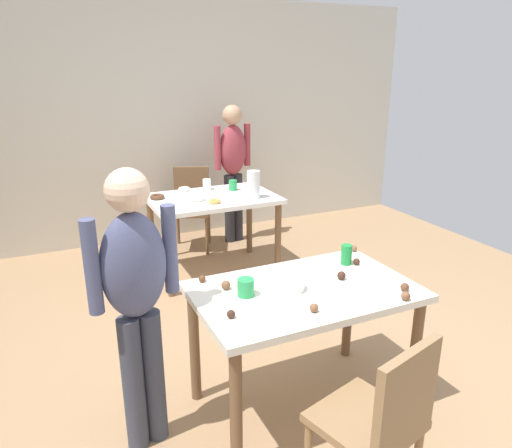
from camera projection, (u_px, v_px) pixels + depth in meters
ground_plane at (294, 396)px, 2.87m from camera, size 6.40×6.40×0.00m
wall_back at (154, 123)px, 5.21m from camera, size 6.40×0.10×2.60m
dining_table_near at (304, 305)px, 2.61m from camera, size 1.19×0.75×0.75m
dining_table_far at (213, 207)px, 4.42m from camera, size 1.15×0.77×0.75m
chair_near_table at (381, 418)px, 1.99m from camera, size 0.49×0.49×0.87m
chair_far_table at (192, 203)px, 5.11m from camera, size 0.52×0.52×0.87m
person_girl_near at (136, 291)px, 2.27m from camera, size 0.46×0.26×1.47m
person_adult_far at (233, 162)px, 5.17m from camera, size 0.46×0.26×1.51m
mixing_bowl at (289, 284)px, 2.55m from camera, size 0.16×0.16×0.06m
soda_can at (346, 255)px, 2.87m from camera, size 0.07×0.07×0.12m
fork_near at (367, 284)px, 2.63m from camera, size 0.17×0.02×0.01m
cup_near_0 at (246, 287)px, 2.48m from camera, size 0.09×0.09×0.09m
cake_ball_0 at (243, 284)px, 2.57m from camera, size 0.05×0.05×0.05m
cake_ball_1 at (357, 262)px, 2.87m from camera, size 0.04×0.04×0.04m
cake_ball_2 at (226, 285)px, 2.56m from camera, size 0.05×0.05×0.05m
cake_ball_3 at (405, 287)px, 2.54m from camera, size 0.05×0.05×0.05m
cake_ball_4 at (341, 275)px, 2.68m from camera, size 0.05×0.05×0.05m
cake_ball_5 at (354, 249)px, 3.08m from camera, size 0.04×0.04×0.04m
cake_ball_6 at (231, 314)px, 2.27m from camera, size 0.04×0.04×0.04m
cake_ball_7 at (314, 308)px, 2.32m from camera, size 0.04×0.04×0.04m
cake_ball_8 at (406, 296)px, 2.44m from camera, size 0.05×0.05×0.05m
cake_ball_9 at (202, 279)px, 2.65m from camera, size 0.04×0.04×0.04m
pitcher_far at (253, 185)px, 4.30m from camera, size 0.12×0.12×0.25m
cup_far_0 at (207, 185)px, 4.61m from camera, size 0.08×0.08×0.11m
cup_far_1 at (233, 185)px, 4.59m from camera, size 0.08×0.08×0.10m
donut_far_0 at (157, 197)px, 4.30m from camera, size 0.13×0.13×0.04m
donut_far_1 at (197, 198)px, 4.25m from camera, size 0.14×0.14×0.04m
donut_far_2 at (184, 189)px, 4.59m from camera, size 0.11×0.11×0.03m
donut_far_3 at (215, 201)px, 4.17m from camera, size 0.11×0.11×0.03m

